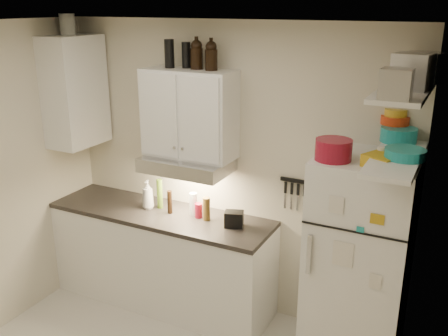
% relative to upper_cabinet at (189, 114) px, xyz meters
% --- Properties ---
extents(ceiling, '(3.20, 3.00, 0.02)m').
position_rel_upper_cabinet_xyz_m(ceiling, '(0.30, -1.33, 0.78)').
color(ceiling, white).
rests_on(ceiling, ground).
extents(back_wall, '(3.20, 0.02, 2.60)m').
position_rel_upper_cabinet_xyz_m(back_wall, '(0.30, 0.18, -0.53)').
color(back_wall, beige).
rests_on(back_wall, ground).
extents(right_wall, '(0.02, 3.00, 2.60)m').
position_rel_upper_cabinet_xyz_m(right_wall, '(1.91, -1.33, -0.53)').
color(right_wall, beige).
rests_on(right_wall, ground).
extents(base_cabinet, '(2.10, 0.60, 0.88)m').
position_rel_upper_cabinet_xyz_m(base_cabinet, '(-0.25, -0.14, -1.39)').
color(base_cabinet, white).
rests_on(base_cabinet, floor).
extents(countertop, '(2.10, 0.62, 0.04)m').
position_rel_upper_cabinet_xyz_m(countertop, '(-0.25, -0.14, -0.93)').
color(countertop, '#292523').
rests_on(countertop, base_cabinet).
extents(upper_cabinet, '(0.80, 0.33, 0.75)m').
position_rel_upper_cabinet_xyz_m(upper_cabinet, '(0.00, 0.00, 0.00)').
color(upper_cabinet, white).
rests_on(upper_cabinet, back_wall).
extents(side_cabinet, '(0.33, 0.55, 1.00)m').
position_rel_upper_cabinet_xyz_m(side_cabinet, '(-1.14, -0.14, 0.12)').
color(side_cabinet, white).
rests_on(side_cabinet, left_wall).
extents(range_hood, '(0.76, 0.46, 0.12)m').
position_rel_upper_cabinet_xyz_m(range_hood, '(0.00, -0.06, -0.44)').
color(range_hood, silver).
rests_on(range_hood, back_wall).
extents(fridge, '(0.70, 0.68, 1.70)m').
position_rel_upper_cabinet_xyz_m(fridge, '(1.55, -0.18, -0.98)').
color(fridge, white).
rests_on(fridge, floor).
extents(shelf_hi, '(0.30, 0.95, 0.03)m').
position_rel_upper_cabinet_xyz_m(shelf_hi, '(1.75, -0.31, 0.38)').
color(shelf_hi, white).
rests_on(shelf_hi, right_wall).
extents(shelf_lo, '(0.30, 0.95, 0.03)m').
position_rel_upper_cabinet_xyz_m(shelf_lo, '(1.75, -0.31, -0.07)').
color(shelf_lo, white).
rests_on(shelf_lo, right_wall).
extents(knife_strip, '(0.42, 0.02, 0.03)m').
position_rel_upper_cabinet_xyz_m(knife_strip, '(1.00, 0.15, -0.51)').
color(knife_strip, black).
rests_on(knife_strip, back_wall).
extents(dutch_oven, '(0.29, 0.29, 0.15)m').
position_rel_upper_cabinet_xyz_m(dutch_oven, '(1.34, -0.34, -0.05)').
color(dutch_oven, maroon).
rests_on(dutch_oven, fridge).
extents(book_stack, '(0.29, 0.31, 0.08)m').
position_rel_upper_cabinet_xyz_m(book_stack, '(1.68, -0.33, -0.08)').
color(book_stack, '#BF9517').
rests_on(book_stack, fridge).
extents(spice_jar, '(0.08, 0.08, 0.11)m').
position_rel_upper_cabinet_xyz_m(spice_jar, '(1.64, -0.24, -0.07)').
color(spice_jar, silver).
rests_on(spice_jar, fridge).
extents(stock_pot, '(0.31, 0.31, 0.20)m').
position_rel_upper_cabinet_xyz_m(stock_pot, '(1.82, 0.05, 0.49)').
color(stock_pot, silver).
rests_on(stock_pot, shelf_hi).
extents(tin_a, '(0.25, 0.23, 0.22)m').
position_rel_upper_cabinet_xyz_m(tin_a, '(1.79, -0.32, 0.50)').
color(tin_a, '#AAAAAD').
rests_on(tin_a, shelf_hi).
extents(tin_b, '(0.17, 0.17, 0.17)m').
position_rel_upper_cabinet_xyz_m(tin_b, '(1.75, -0.70, 0.47)').
color(tin_b, '#AAAAAD').
rests_on(tin_b, shelf_hi).
extents(bowl_teal, '(0.26, 0.26, 0.10)m').
position_rel_upper_cabinet_xyz_m(bowl_teal, '(1.70, 0.06, 0.00)').
color(bowl_teal, teal).
rests_on(bowl_teal, shelf_lo).
extents(bowl_orange, '(0.20, 0.20, 0.06)m').
position_rel_upper_cabinet_xyz_m(bowl_orange, '(1.65, 0.16, 0.08)').
color(bowl_orange, red).
rests_on(bowl_orange, bowl_teal).
extents(bowl_yellow, '(0.16, 0.16, 0.05)m').
position_rel_upper_cabinet_xyz_m(bowl_yellow, '(1.65, 0.16, 0.14)').
color(bowl_yellow, gold).
rests_on(bowl_yellow, bowl_orange).
extents(plates, '(0.32, 0.32, 0.06)m').
position_rel_upper_cabinet_xyz_m(plates, '(1.80, -0.34, -0.02)').
color(plates, teal).
rests_on(plates, shelf_lo).
extents(growler_a, '(0.12, 0.12, 0.24)m').
position_rel_upper_cabinet_xyz_m(growler_a, '(0.06, 0.04, 0.50)').
color(growler_a, black).
rests_on(growler_a, upper_cabinet).
extents(growler_b, '(0.11, 0.11, 0.24)m').
position_rel_upper_cabinet_xyz_m(growler_b, '(0.20, 0.02, 0.50)').
color(growler_b, black).
rests_on(growler_b, upper_cabinet).
extents(thermos_a, '(0.09, 0.09, 0.21)m').
position_rel_upper_cabinet_xyz_m(thermos_a, '(-0.06, 0.07, 0.48)').
color(thermos_a, black).
rests_on(thermos_a, upper_cabinet).
extents(thermos_b, '(0.10, 0.10, 0.24)m').
position_rel_upper_cabinet_xyz_m(thermos_b, '(-0.19, 0.01, 0.49)').
color(thermos_b, black).
rests_on(thermos_b, upper_cabinet).
extents(side_jar, '(0.16, 0.16, 0.18)m').
position_rel_upper_cabinet_xyz_m(side_jar, '(-1.19, -0.09, 0.72)').
color(side_jar, silver).
rests_on(side_jar, side_cabinet).
extents(soap_bottle, '(0.14, 0.14, 0.30)m').
position_rel_upper_cabinet_xyz_m(soap_bottle, '(-0.40, -0.11, -0.75)').
color(soap_bottle, white).
rests_on(soap_bottle, countertop).
extents(pepper_mill, '(0.08, 0.08, 0.21)m').
position_rel_upper_cabinet_xyz_m(pepper_mill, '(0.21, -0.10, -0.80)').
color(pepper_mill, brown).
rests_on(pepper_mill, countertop).
extents(oil_bottle, '(0.07, 0.07, 0.28)m').
position_rel_upper_cabinet_xyz_m(oil_bottle, '(-0.30, -0.05, -0.77)').
color(oil_bottle, '#4F701C').
rests_on(oil_bottle, countertop).
extents(vinegar_bottle, '(0.05, 0.05, 0.21)m').
position_rel_upper_cabinet_xyz_m(vinegar_bottle, '(-0.16, -0.12, -0.80)').
color(vinegar_bottle, black).
rests_on(vinegar_bottle, countertop).
extents(clear_bottle, '(0.08, 0.08, 0.21)m').
position_rel_upper_cabinet_xyz_m(clear_bottle, '(0.05, -0.05, -0.80)').
color(clear_bottle, silver).
rests_on(clear_bottle, countertop).
extents(red_jar, '(0.08, 0.08, 0.13)m').
position_rel_upper_cabinet_xyz_m(red_jar, '(0.12, -0.08, -0.84)').
color(red_jar, maroon).
rests_on(red_jar, countertop).
extents(caddy, '(0.18, 0.16, 0.13)m').
position_rel_upper_cabinet_xyz_m(caddy, '(0.48, -0.11, -0.84)').
color(caddy, black).
rests_on(caddy, countertop).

